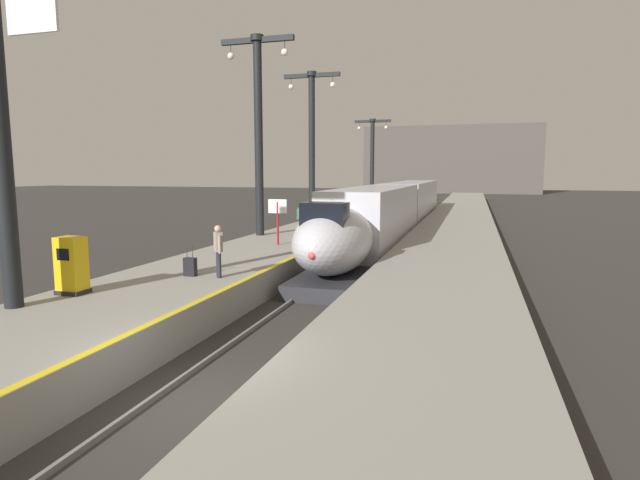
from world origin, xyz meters
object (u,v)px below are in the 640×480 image
(passenger_near_edge, at_px, (218,247))
(passenger_mid_platform, at_px, (303,223))
(highspeed_train_main, at_px, (394,210))
(station_column_far, at_px, (312,133))
(station_column_mid, at_px, (258,119))
(departure_info_board, at_px, (278,213))
(passenger_far_waiting, at_px, (302,217))
(rolling_suitcase, at_px, (190,267))
(ticket_machine_yellow, at_px, (72,268))
(station_column_distant, at_px, (372,153))

(passenger_near_edge, xyz_separation_m, passenger_mid_platform, (0.04, 8.34, 0.00))
(highspeed_train_main, relative_size, station_column_far, 3.66)
(station_column_far, xyz_separation_m, passenger_mid_platform, (3.23, -11.58, -5.06))
(station_column_mid, relative_size, passenger_mid_platform, 6.12)
(station_column_far, relative_size, passenger_near_edge, 6.03)
(station_column_mid, distance_m, departure_info_board, 6.05)
(passenger_mid_platform, xyz_separation_m, passenger_far_waiting, (-1.11, 3.10, 0.00))
(passenger_far_waiting, bearing_deg, passenger_mid_platform, -70.30)
(station_column_far, distance_m, passenger_mid_platform, 13.05)
(rolling_suitcase, height_order, ticket_machine_yellow, ticket_machine_yellow)
(rolling_suitcase, bearing_deg, station_column_far, 96.24)
(ticket_machine_yellow, distance_m, departure_info_board, 10.90)
(rolling_suitcase, relative_size, ticket_machine_yellow, 0.61)
(passenger_near_edge, relative_size, passenger_mid_platform, 1.00)
(station_column_far, xyz_separation_m, station_column_distant, (-0.00, 22.05, -0.54))
(passenger_far_waiting, bearing_deg, passenger_near_edge, -84.63)
(passenger_near_edge, bearing_deg, departure_info_board, 96.97)
(station_column_far, xyz_separation_m, departure_info_board, (2.27, -12.39, -4.55))
(station_column_distant, height_order, passenger_mid_platform, station_column_distant)
(passenger_far_waiting, xyz_separation_m, rolling_suitcase, (0.07, -11.50, -0.69))
(station_column_mid, relative_size, passenger_far_waiting, 6.12)
(passenger_near_edge, bearing_deg, station_column_distant, 94.35)
(station_column_far, distance_m, ticket_machine_yellow, 23.70)
(highspeed_train_main, bearing_deg, passenger_mid_platform, -103.51)
(highspeed_train_main, xyz_separation_m, ticket_machine_yellow, (-5.55, -22.62, -0.14))
(station_column_mid, relative_size, ticket_machine_yellow, 6.46)
(highspeed_train_main, bearing_deg, passenger_near_edge, -97.92)
(station_column_far, relative_size, passenger_far_waiting, 6.03)
(station_column_mid, relative_size, station_column_distant, 1.13)
(station_column_far, bearing_deg, passenger_far_waiting, -75.97)
(highspeed_train_main, height_order, ticket_machine_yellow, highspeed_train_main)
(highspeed_train_main, xyz_separation_m, departure_info_board, (-3.63, -11.92, 0.62))
(station_column_mid, height_order, passenger_mid_platform, station_column_mid)
(station_column_mid, distance_m, rolling_suitcase, 12.43)
(passenger_mid_platform, height_order, rolling_suitcase, passenger_mid_platform)
(passenger_mid_platform, relative_size, passenger_far_waiting, 1.00)
(highspeed_train_main, height_order, station_column_mid, station_column_mid)
(station_column_far, height_order, passenger_near_edge, station_column_far)
(station_column_mid, xyz_separation_m, departure_info_board, (2.27, -3.17, -4.63))
(rolling_suitcase, xyz_separation_m, ticket_machine_yellow, (-1.84, -3.12, 0.44))
(station_column_far, height_order, ticket_machine_yellow, station_column_far)
(passenger_near_edge, bearing_deg, ticket_machine_yellow, -131.91)
(highspeed_train_main, relative_size, passenger_far_waiting, 22.06)
(ticket_machine_yellow, bearing_deg, station_column_far, 90.87)
(station_column_mid, bearing_deg, station_column_distant, 90.00)
(rolling_suitcase, relative_size, departure_info_board, 0.46)
(passenger_near_edge, bearing_deg, passenger_far_waiting, 95.37)
(passenger_far_waiting, relative_size, ticket_machine_yellow, 1.06)
(ticket_machine_yellow, bearing_deg, passenger_near_edge, 48.09)
(highspeed_train_main, distance_m, station_column_mid, 11.78)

